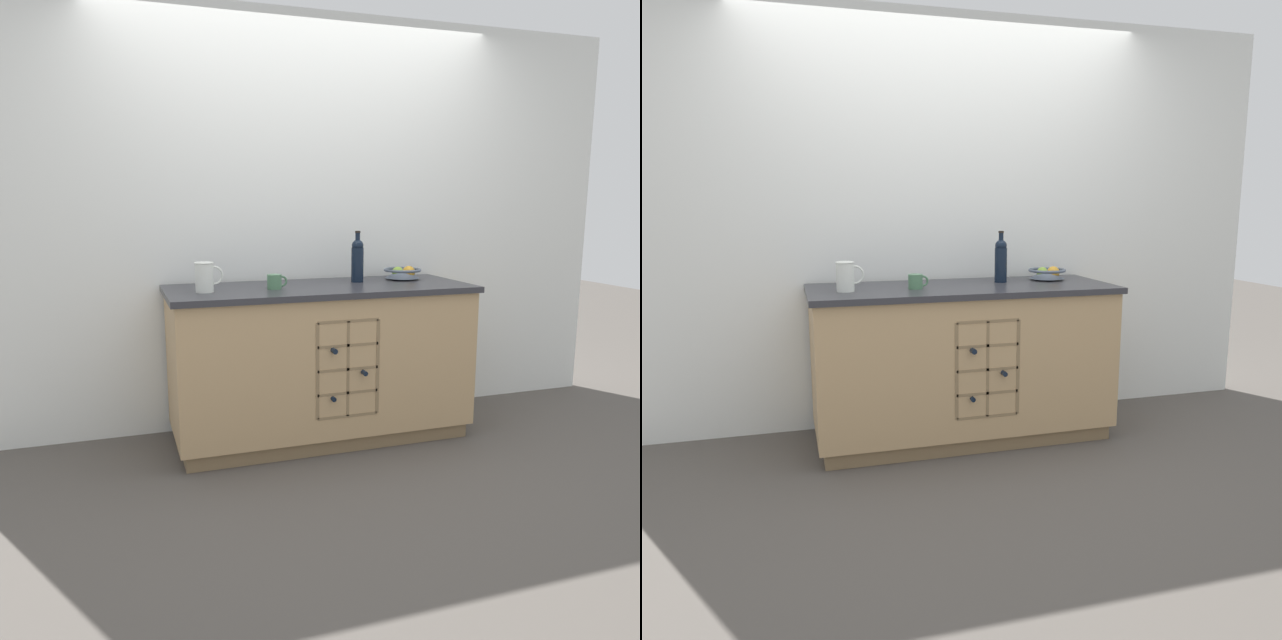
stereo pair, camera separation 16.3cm
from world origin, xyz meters
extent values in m
plane|color=#4C4742|center=(0.00, 0.00, 0.00)|extent=(14.00, 14.00, 0.00)
cube|color=silver|center=(0.00, 0.40, 1.27)|extent=(4.40, 0.06, 2.55)
cube|color=olive|center=(0.00, 0.00, 0.04)|extent=(1.68, 0.59, 0.09)
cube|color=tan|center=(0.00, 0.00, 0.49)|extent=(1.74, 0.65, 0.80)
cube|color=#2D2D33|center=(0.00, 0.00, 0.91)|extent=(1.78, 0.69, 0.03)
cube|color=olive|center=(0.05, -0.23, 0.50)|extent=(0.36, 0.01, 0.54)
cube|color=olive|center=(-0.12, -0.28, 0.50)|extent=(0.02, 0.10, 0.54)
cube|color=olive|center=(0.23, -0.28, 0.50)|extent=(0.02, 0.10, 0.54)
cube|color=olive|center=(0.05, -0.28, 0.23)|extent=(0.36, 0.10, 0.02)
cube|color=olive|center=(0.05, -0.28, 0.37)|extent=(0.36, 0.10, 0.02)
cube|color=olive|center=(0.05, -0.28, 0.50)|extent=(0.36, 0.10, 0.02)
cube|color=olive|center=(0.05, -0.28, 0.64)|extent=(0.36, 0.10, 0.02)
cube|color=olive|center=(0.05, -0.28, 0.77)|extent=(0.36, 0.10, 0.02)
cube|color=olive|center=(0.05, -0.28, 0.50)|extent=(0.02, 0.10, 0.54)
cylinder|color=black|center=(-0.03, -0.18, 0.34)|extent=(0.07, 0.19, 0.07)
cylinder|color=black|center=(-0.03, -0.31, 0.34)|extent=(0.03, 0.08, 0.03)
cylinder|color=black|center=(0.14, -0.18, 0.48)|extent=(0.07, 0.20, 0.07)
cylinder|color=black|center=(0.14, -0.33, 0.48)|extent=(0.03, 0.09, 0.03)
cylinder|color=black|center=(-0.03, -0.19, 0.62)|extent=(0.08, 0.20, 0.08)
cylinder|color=black|center=(-0.03, -0.33, 0.62)|extent=(0.03, 0.08, 0.03)
cylinder|color=#4C5666|center=(0.60, 0.13, 0.93)|extent=(0.11, 0.11, 0.01)
cone|color=#4C5666|center=(0.60, 0.13, 0.97)|extent=(0.22, 0.22, 0.06)
torus|color=#4C5666|center=(0.60, 0.13, 0.99)|extent=(0.24, 0.24, 0.02)
sphere|color=#7FA838|center=(0.57, 0.14, 0.97)|extent=(0.07, 0.07, 0.07)
sphere|color=gold|center=(0.63, 0.11, 0.98)|extent=(0.08, 0.08, 0.08)
cylinder|color=silver|center=(-0.68, -0.05, 1.01)|extent=(0.10, 0.10, 0.16)
torus|color=silver|center=(-0.68, -0.05, 1.09)|extent=(0.10, 0.10, 0.01)
torus|color=silver|center=(-0.63, -0.05, 1.02)|extent=(0.11, 0.01, 0.11)
cylinder|color=#4C7A56|center=(-0.29, -0.05, 0.97)|extent=(0.08, 0.08, 0.08)
torus|color=#4C7A56|center=(-0.24, -0.05, 0.97)|extent=(0.06, 0.01, 0.06)
cylinder|color=black|center=(0.27, 0.10, 1.03)|extent=(0.08, 0.08, 0.21)
sphere|color=black|center=(0.27, 0.10, 1.15)|extent=(0.07, 0.07, 0.07)
cylinder|color=black|center=(0.27, 0.10, 1.18)|extent=(0.03, 0.03, 0.09)
cylinder|color=black|center=(0.27, 0.10, 1.23)|extent=(0.03, 0.03, 0.01)
camera|label=1|loc=(-1.15, -3.44, 1.42)|focal=35.00mm
camera|label=2|loc=(-1.00, -3.49, 1.42)|focal=35.00mm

